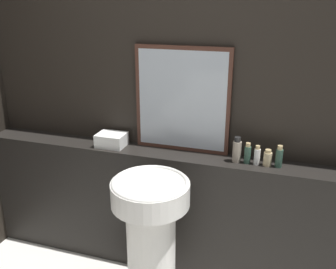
{
  "coord_description": "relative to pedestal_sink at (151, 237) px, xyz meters",
  "views": [
    {
      "loc": [
        0.64,
        -0.72,
        1.85
      ],
      "look_at": [
        -0.03,
        1.34,
        1.06
      ],
      "focal_mm": 40.0,
      "sensor_mm": 36.0,
      "label": 1
    }
  ],
  "objects": [
    {
      "name": "vanity_counter",
      "position": [
        0.03,
        0.43,
        -0.08
      ],
      "size": [
        2.82,
        0.21,
        0.88
      ],
      "color": "black",
      "rests_on": "ground_plane"
    },
    {
      "name": "shampoo_bottle",
      "position": [
        0.41,
        0.43,
        0.43
      ],
      "size": [
        0.05,
        0.05,
        0.16
      ],
      "color": "gray",
      "rests_on": "vanity_counter"
    },
    {
      "name": "body_wash_bottle",
      "position": [
        0.6,
        0.43,
        0.41
      ],
      "size": [
        0.05,
        0.05,
        0.1
      ],
      "color": "#C6B284",
      "rests_on": "vanity_counter"
    },
    {
      "name": "pedestal_sink",
      "position": [
        0.0,
        0.0,
        0.0
      ],
      "size": [
        0.45,
        0.45,
        0.89
      ],
      "color": "white",
      "rests_on": "ground_plane"
    },
    {
      "name": "conditioner_bottle",
      "position": [
        0.48,
        0.43,
        0.42
      ],
      "size": [
        0.04,
        0.04,
        0.13
      ],
      "color": "#2D4C3D",
      "rests_on": "vanity_counter"
    },
    {
      "name": "hand_soap_bottle",
      "position": [
        0.67,
        0.43,
        0.42
      ],
      "size": [
        0.04,
        0.04,
        0.14
      ],
      "color": "#2D4C3D",
      "rests_on": "vanity_counter"
    },
    {
      "name": "towel_stack",
      "position": [
        -0.44,
        0.43,
        0.4
      ],
      "size": [
        0.19,
        0.15,
        0.09
      ],
      "color": "white",
      "rests_on": "vanity_counter"
    },
    {
      "name": "lotion_bottle",
      "position": [
        0.54,
        0.43,
        0.41
      ],
      "size": [
        0.04,
        0.04,
        0.12
      ],
      "color": "white",
      "rests_on": "vanity_counter"
    },
    {
      "name": "wall_back",
      "position": [
        0.03,
        0.57,
        0.72
      ],
      "size": [
        8.0,
        0.06,
        2.5
      ],
      "color": "black",
      "rests_on": "ground_plane"
    },
    {
      "name": "mirror",
      "position": [
        0.03,
        0.52,
        0.7
      ],
      "size": [
        0.63,
        0.03,
        0.69
      ],
      "color": "#47281E",
      "rests_on": "vanity_counter"
    }
  ]
}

